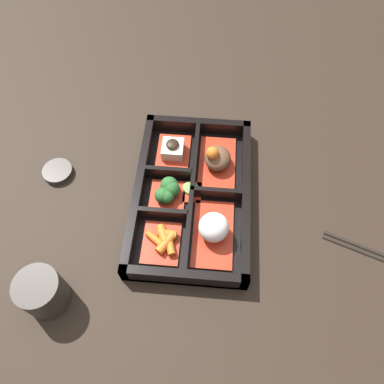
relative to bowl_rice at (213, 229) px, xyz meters
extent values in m
plane|color=black|center=(-0.07, -0.04, -0.03)|extent=(3.00, 3.00, 0.00)
cube|color=black|center=(-0.07, -0.04, -0.03)|extent=(0.32, 0.20, 0.01)
cube|color=black|center=(-0.07, -0.14, -0.01)|extent=(0.32, 0.01, 0.04)
cube|color=black|center=(-0.07, 0.05, -0.01)|extent=(0.32, 0.01, 0.04)
cube|color=black|center=(-0.23, -0.04, -0.01)|extent=(0.01, 0.20, 0.04)
cube|color=black|center=(0.08, -0.04, -0.01)|extent=(0.01, 0.20, 0.04)
cube|color=black|center=(-0.07, -0.04, -0.01)|extent=(0.30, 0.01, 0.04)
cube|color=black|center=(-0.11, -0.09, -0.01)|extent=(0.01, 0.09, 0.04)
cube|color=black|center=(-0.02, -0.09, -0.01)|extent=(0.01, 0.09, 0.04)
cube|color=black|center=(-0.07, 0.00, -0.01)|extent=(0.01, 0.09, 0.04)
cube|color=#B22D19|center=(-0.15, 0.00, -0.02)|extent=(0.13, 0.07, 0.01)
ellipsoid|color=brown|center=(-0.15, 0.00, 0.00)|extent=(0.05, 0.05, 0.03)
sphere|color=#D1661E|center=(-0.14, -0.01, 0.02)|extent=(0.02, 0.02, 0.02)
cube|color=#B22D19|center=(0.00, 0.00, -0.02)|extent=(0.13, 0.07, 0.01)
ellipsoid|color=silver|center=(0.00, 0.00, 0.01)|extent=(0.05, 0.05, 0.05)
cube|color=#B22D19|center=(-0.16, -0.09, -0.02)|extent=(0.09, 0.06, 0.01)
cube|color=beige|center=(-0.16, -0.09, -0.01)|extent=(0.04, 0.04, 0.02)
ellipsoid|color=black|center=(-0.16, -0.09, 0.01)|extent=(0.03, 0.02, 0.01)
cube|color=#B22D19|center=(-0.07, -0.09, -0.02)|extent=(0.07, 0.06, 0.01)
sphere|color=#265B28|center=(-0.06, -0.09, 0.00)|extent=(0.03, 0.03, 0.03)
sphere|color=#265B28|center=(-0.07, -0.08, 0.00)|extent=(0.03, 0.03, 0.03)
sphere|color=#265B28|center=(-0.06, -0.09, 0.00)|extent=(0.03, 0.03, 0.03)
sphere|color=#265B28|center=(-0.08, -0.08, 0.00)|extent=(0.03, 0.03, 0.03)
sphere|color=#265B28|center=(-0.06, -0.09, -0.01)|extent=(0.02, 0.02, 0.02)
cube|color=#B22D19|center=(0.02, -0.09, -0.02)|extent=(0.08, 0.06, 0.01)
cylinder|color=#D1661E|center=(0.01, -0.08, -0.01)|extent=(0.03, 0.03, 0.02)
cylinder|color=#D1661E|center=(0.03, -0.08, -0.01)|extent=(0.04, 0.04, 0.02)
cylinder|color=#D1661E|center=(0.02, -0.10, -0.01)|extent=(0.03, 0.03, 0.01)
cylinder|color=#D1661E|center=(0.01, -0.08, -0.01)|extent=(0.02, 0.03, 0.01)
cylinder|color=#D1661E|center=(0.03, -0.07, -0.01)|extent=(0.04, 0.03, 0.01)
cube|color=#B22D19|center=(-0.08, -0.04, -0.02)|extent=(0.04, 0.03, 0.01)
cylinder|color=#75A84C|center=(-0.08, -0.05, -0.02)|extent=(0.02, 0.02, 0.00)
cylinder|color=#75A84C|center=(-0.08, -0.04, -0.01)|extent=(0.02, 0.02, 0.01)
cylinder|color=#75A84C|center=(-0.08, -0.04, -0.02)|extent=(0.02, 0.02, 0.00)
cylinder|color=#75A84C|center=(-0.09, -0.05, -0.02)|extent=(0.02, 0.02, 0.00)
cylinder|color=#2D2823|center=(0.13, -0.25, 0.00)|extent=(0.07, 0.07, 0.07)
cylinder|color=#597A38|center=(0.13, -0.25, 0.03)|extent=(0.06, 0.06, 0.01)
cylinder|color=#2D2823|center=(-0.11, -0.30, -0.03)|extent=(0.06, 0.06, 0.01)
cylinder|color=black|center=(-0.11, -0.30, -0.02)|extent=(0.04, 0.04, 0.00)
camera|label=1|loc=(0.27, -0.01, 0.57)|focal=35.00mm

